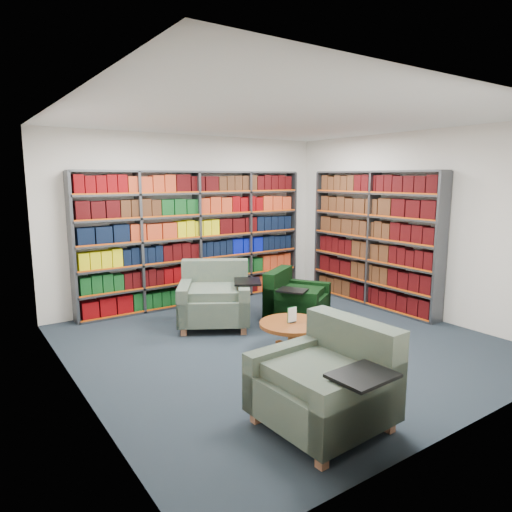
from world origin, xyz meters
TOP-DOWN VIEW (x-y plane):
  - room_shell at (0.00, 0.00)m, footprint 5.02×5.02m
  - bookshelf_back at (0.00, 2.34)m, footprint 4.00×0.28m
  - bookshelf_right at (2.34, 0.60)m, footprint 0.28×2.50m
  - chair_teal_left at (-0.33, 1.18)m, footprint 1.35×1.35m
  - chair_green_right at (0.74, 0.71)m, footprint 1.12×1.12m
  - chair_teal_front at (-0.87, -1.80)m, footprint 1.02×1.17m
  - coffee_table at (-0.10, -0.33)m, footprint 0.79×0.79m

SIDE VIEW (x-z plane):
  - chair_green_right at x=0.74m, z-range -0.07..0.67m
  - coffee_table at x=-0.10m, z-range 0.02..0.58m
  - chair_teal_front at x=-0.87m, z-range -0.09..0.80m
  - chair_teal_left at x=-0.33m, z-range -0.09..0.81m
  - bookshelf_back at x=0.00m, z-range 0.00..2.20m
  - bookshelf_right at x=2.34m, z-range 0.00..2.20m
  - room_shell at x=0.00m, z-range -0.01..2.81m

